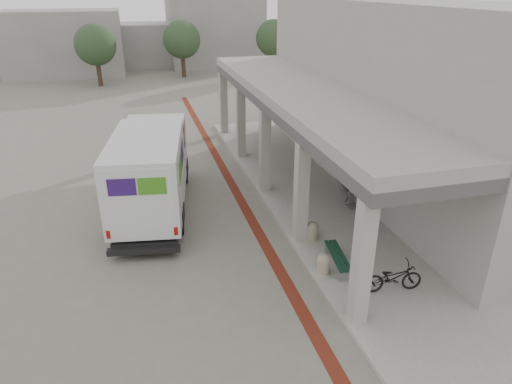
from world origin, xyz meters
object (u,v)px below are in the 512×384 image
object	(u,v)px
bench	(338,258)
utility_cabinet	(358,193)
fedex_truck	(151,169)
bicycle_black	(393,277)

from	to	relation	value
bench	utility_cabinet	distance (m)	4.31
fedex_truck	utility_cabinet	size ratio (longest dim) A/B	8.19
bench	utility_cabinet	xyz separation A→B (m)	(2.40, 3.57, 0.16)
fedex_truck	bench	size ratio (longest dim) A/B	4.26
fedex_truck	bicycle_black	bearing A→B (deg)	-40.68
utility_cabinet	bench	bearing A→B (deg)	-113.79
bicycle_black	bench	bearing A→B (deg)	40.24
bench	fedex_truck	bearing A→B (deg)	140.17
fedex_truck	bicycle_black	size ratio (longest dim) A/B	4.64
utility_cabinet	fedex_truck	bearing A→B (deg)	176.48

